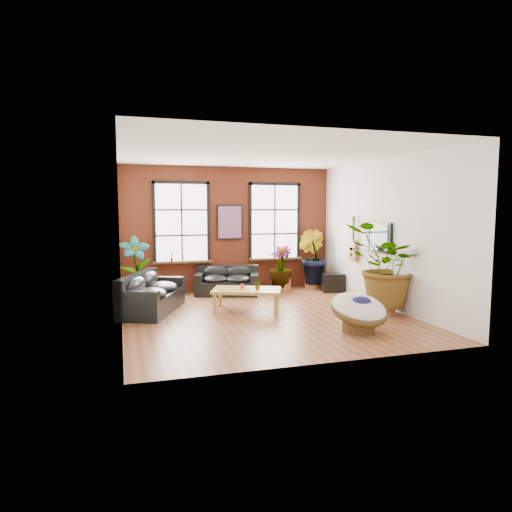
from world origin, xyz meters
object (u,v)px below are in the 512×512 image
(sofa_back, at_px, (227,282))
(coffee_table, at_px, (247,291))
(sofa_left, at_px, (150,294))
(papasan_chair, at_px, (359,310))

(sofa_back, height_order, coffee_table, sofa_back)
(sofa_back, distance_m, coffee_table, 2.04)
(sofa_left, relative_size, coffee_table, 1.35)
(sofa_left, xyz_separation_m, papasan_chair, (3.68, -2.91, 0.02))
(coffee_table, bearing_deg, sofa_back, 111.77)
(papasan_chair, bearing_deg, sofa_back, 101.47)
(coffee_table, bearing_deg, sofa_left, -171.21)
(sofa_back, distance_m, papasan_chair, 4.69)
(coffee_table, distance_m, papasan_chair, 2.85)
(sofa_back, xyz_separation_m, papasan_chair, (1.53, -4.44, 0.06))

